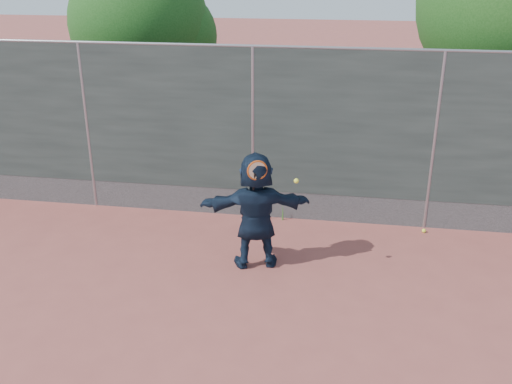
# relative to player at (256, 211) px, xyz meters

# --- Properties ---
(ground) EXTENTS (80.00, 80.00, 0.00)m
(ground) POSITION_rel_player_xyz_m (-0.34, -1.77, -0.89)
(ground) COLOR #9E4C42
(ground) RESTS_ON ground
(player) EXTENTS (1.72, 0.90, 1.77)m
(player) POSITION_rel_player_xyz_m (0.00, 0.00, 0.00)
(player) COLOR #122034
(player) RESTS_ON ground
(ball_ground) EXTENTS (0.07, 0.07, 0.07)m
(ball_ground) POSITION_rel_player_xyz_m (2.64, 1.51, -0.85)
(ball_ground) COLOR #F7FC38
(ball_ground) RESTS_ON ground
(fence) EXTENTS (20.00, 0.06, 3.03)m
(fence) POSITION_rel_player_xyz_m (-0.34, 1.73, 0.70)
(fence) COLOR #38423D
(fence) RESTS_ON ground
(swing_action) EXTENTS (0.72, 0.16, 0.51)m
(swing_action) POSITION_rel_player_xyz_m (0.10, -0.20, 0.67)
(swing_action) COLOR #C04B12
(swing_action) RESTS_ON ground
(tree_left) EXTENTS (3.15, 3.00, 4.53)m
(tree_left) POSITION_rel_player_xyz_m (-3.18, 4.79, 2.05)
(tree_left) COLOR #382314
(tree_left) RESTS_ON ground
(weed_clump) EXTENTS (0.68, 0.07, 0.30)m
(weed_clump) POSITION_rel_player_xyz_m (-0.04, 1.62, -0.75)
(weed_clump) COLOR #387226
(weed_clump) RESTS_ON ground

